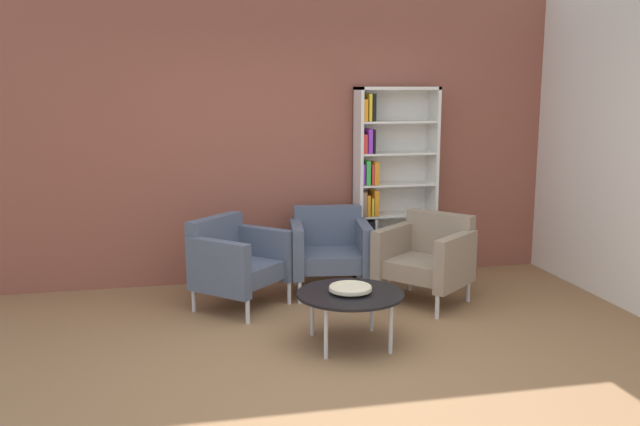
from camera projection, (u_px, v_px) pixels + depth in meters
The scene contains 8 objects.
ground_plane at pixel (331, 375), 4.65m from camera, with size 8.32×8.32×0.00m, color olive.
brick_back_panel at pixel (274, 134), 6.75m from camera, with size 6.40×0.12×2.90m, color brown.
bookshelf_tall at pixel (387, 185), 6.86m from camera, with size 0.80×0.30×1.90m.
coffee_table_low at pixel (350, 296), 5.14m from camera, with size 0.80×0.80×0.40m.
decorative_bowl at pixel (350, 288), 5.13m from camera, with size 0.32×0.32×0.05m.
armchair_corner_red at pixel (236, 261), 6.01m from camera, with size 0.95×0.95×0.78m.
armchair_spare_guest at pixel (330, 248), 6.46m from camera, with size 0.80×0.74×0.78m.
armchair_by_bookshelf at pixel (427, 257), 6.15m from camera, with size 0.94×0.95×0.78m.
Camera 1 is at (-1.00, -4.26, 1.91)m, focal length 38.90 mm.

